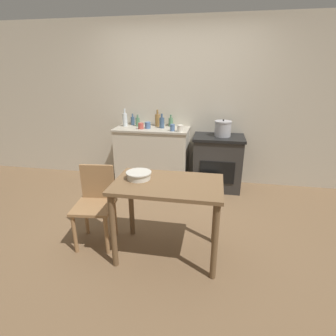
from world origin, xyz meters
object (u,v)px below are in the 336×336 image
at_px(stove, 217,162).
at_px(bottle_far_left, 138,122).
at_px(bottle_center_left, 125,119).
at_px(cup_end_right, 180,128).
at_px(chair, 96,202).
at_px(cup_far_right, 148,125).
at_px(mixing_bowl_large, 139,175).
at_px(bottle_left, 162,123).
at_px(stock_pot, 223,129).
at_px(bottle_mid_left, 133,121).
at_px(bottle_center_right, 171,122).
at_px(bottle_center, 158,120).
at_px(work_table, 168,196).
at_px(cup_right, 141,126).
at_px(cup_mid_right, 172,128).
at_px(flour_sack, 207,188).

bearing_deg(stove, bottle_far_left, 174.83).
xyz_separation_m(stove, bottle_center_left, (-1.52, 0.08, 0.61)).
bearing_deg(stove, cup_end_right, -163.07).
height_order(chair, cup_far_right, cup_far_right).
xyz_separation_m(mixing_bowl_large, bottle_far_left, (-0.55, 1.85, 0.17)).
bearing_deg(bottle_left, stock_pot, -1.66).
distance_m(bottle_mid_left, bottle_center_left, 0.16).
distance_m(bottle_center_right, cup_end_right, 0.43).
relative_size(stove, mixing_bowl_large, 3.45).
bearing_deg(bottle_center, bottle_far_left, -170.06).
height_order(bottle_far_left, cup_far_right, bottle_far_left).
relative_size(work_table, bottle_center, 3.84).
relative_size(bottle_center, bottle_center_right, 1.43).
bearing_deg(cup_far_right, bottle_far_left, 144.13).
height_order(bottle_center, cup_right, bottle_center).
xyz_separation_m(stove, cup_mid_right, (-0.70, -0.14, 0.55)).
bearing_deg(bottle_center_right, flour_sack, -46.02).
bearing_deg(bottle_left, bottle_center_right, 55.12).
bearing_deg(bottle_center_right, stove, -14.56).
xyz_separation_m(stove, cup_end_right, (-0.58, -0.18, 0.55)).
relative_size(bottle_center_right, cup_far_right, 1.85).
relative_size(cup_mid_right, cup_end_right, 1.02).
height_order(work_table, cup_far_right, cup_far_right).
distance_m(stock_pot, mixing_bowl_large, 1.92).
relative_size(work_table, mixing_bowl_large, 4.18).
bearing_deg(work_table, stock_pot, 73.83).
bearing_deg(flour_sack, stove, 74.80).
bearing_deg(stove, stock_pot, 14.82).
bearing_deg(chair, bottle_center, 75.20).
height_order(bottle_left, bottle_mid_left, bottle_left).
xyz_separation_m(mixing_bowl_large, cup_right, (-0.44, 1.65, 0.14)).
bearing_deg(stove, bottle_center, 170.05).
height_order(chair, bottle_mid_left, bottle_mid_left).
bearing_deg(bottle_mid_left, mixing_bowl_large, -71.00).
distance_m(bottle_mid_left, bottle_center_right, 0.65).
bearing_deg(cup_mid_right, flour_sack, -30.24).
bearing_deg(mixing_bowl_large, bottle_center_right, 90.63).
distance_m(work_table, mixing_bowl_large, 0.34).
xyz_separation_m(stove, mixing_bowl_large, (-0.76, -1.73, 0.41)).
bearing_deg(bottle_mid_left, bottle_far_left, -38.71).
bearing_deg(stock_pot, chair, -127.84).
distance_m(bottle_center_left, cup_far_right, 0.43).
distance_m(work_table, flour_sack, 1.42).
relative_size(mixing_bowl_large, bottle_center, 0.92).
height_order(cup_mid_right, cup_far_right, same).
xyz_separation_m(flour_sack, mixing_bowl_large, (-0.63, -1.25, 0.65)).
distance_m(chair, cup_far_right, 1.73).
xyz_separation_m(flour_sack, stock_pot, (0.18, 0.49, 0.78)).
bearing_deg(bottle_center_left, cup_mid_right, -15.34).
bearing_deg(stock_pot, bottle_center_left, 177.44).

